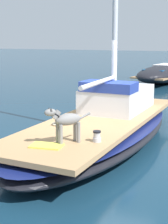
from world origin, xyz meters
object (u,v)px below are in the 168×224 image
(deck_winch, at_px, (97,137))
(deck_towel, at_px, (46,146))
(sailboat_main, at_px, (100,131))
(moored_boat_far_astern, at_px, (165,73))
(dog_grey, at_px, (66,121))
(coiled_rope, at_px, (59,124))

(deck_winch, relative_size, deck_towel, 0.38)
(sailboat_main, height_order, deck_towel, deck_towel)
(deck_winch, bearing_deg, sailboat_main, 108.37)
(moored_boat_far_astern, bearing_deg, dog_grey, -86.86)
(dog_grey, xyz_separation_m, moored_boat_far_astern, (-0.83, 15.12, -0.54))
(deck_towel, bearing_deg, deck_winch, 40.64)
(deck_towel, xyz_separation_m, moored_boat_far_astern, (-0.59, 15.44, -0.14))
(deck_winch, relative_size, moored_boat_far_astern, 0.03)
(coiled_rope, xyz_separation_m, moored_boat_far_astern, (-0.09, 13.92, -0.14))
(deck_towel, bearing_deg, sailboat_main, 87.47)
(deck_towel, bearing_deg, dog_grey, 53.34)
(deck_winch, distance_m, deck_towel, 0.96)
(dog_grey, bearing_deg, moored_boat_far_astern, 93.14)
(coiled_rope, relative_size, deck_towel, 0.58)
(sailboat_main, relative_size, coiled_rope, 22.72)
(dog_grey, relative_size, coiled_rope, 2.45)
(deck_towel, distance_m, moored_boat_far_astern, 15.45)
(sailboat_main, relative_size, dog_grey, 9.26)
(moored_boat_far_astern, bearing_deg, sailboat_main, -86.89)
(dog_grey, xyz_separation_m, deck_towel, (-0.24, -0.32, -0.41))
(deck_towel, bearing_deg, coiled_rope, 108.46)
(coiled_rope, distance_m, moored_boat_far_astern, 13.92)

